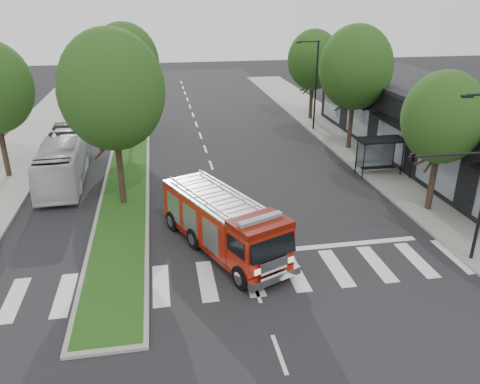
# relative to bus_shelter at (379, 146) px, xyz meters

# --- Properties ---
(ground) EXTENTS (140.00, 140.00, 0.00)m
(ground) POSITION_rel_bus_shelter_xyz_m (-11.20, -8.15, -2.04)
(ground) COLOR black
(ground) RESTS_ON ground
(sidewalk_right) EXTENTS (5.00, 80.00, 0.15)m
(sidewalk_right) POSITION_rel_bus_shelter_xyz_m (1.30, 1.85, -1.96)
(sidewalk_right) COLOR gray
(sidewalk_right) RESTS_ON ground
(median) EXTENTS (3.00, 50.00, 0.15)m
(median) POSITION_rel_bus_shelter_xyz_m (-17.20, 9.85, -1.96)
(median) COLOR gray
(median) RESTS_ON ground
(storefront_row) EXTENTS (8.00, 30.00, 5.00)m
(storefront_row) POSITION_rel_bus_shelter_xyz_m (5.80, 1.85, 0.46)
(storefront_row) COLOR black
(storefront_row) RESTS_ON ground
(bus_shelter) EXTENTS (3.20, 1.60, 2.61)m
(bus_shelter) POSITION_rel_bus_shelter_xyz_m (0.00, 0.00, 0.00)
(bus_shelter) COLOR black
(bus_shelter) RESTS_ON ground
(tree_right_near) EXTENTS (4.40, 4.40, 8.05)m
(tree_right_near) POSITION_rel_bus_shelter_xyz_m (0.30, -6.15, 3.47)
(tree_right_near) COLOR black
(tree_right_near) RESTS_ON ground
(tree_right_mid) EXTENTS (5.60, 5.60, 9.72)m
(tree_right_mid) POSITION_rel_bus_shelter_xyz_m (0.30, 5.85, 4.45)
(tree_right_mid) COLOR black
(tree_right_mid) RESTS_ON ground
(tree_right_far) EXTENTS (5.00, 5.00, 8.73)m
(tree_right_far) POSITION_rel_bus_shelter_xyz_m (0.30, 15.85, 3.80)
(tree_right_far) COLOR black
(tree_right_far) RESTS_ON ground
(tree_median_near) EXTENTS (5.80, 5.80, 10.16)m
(tree_median_near) POSITION_rel_bus_shelter_xyz_m (-17.20, -2.15, 4.77)
(tree_median_near) COLOR black
(tree_median_near) RESTS_ON ground
(tree_median_far) EXTENTS (5.60, 5.60, 9.72)m
(tree_median_far) POSITION_rel_bus_shelter_xyz_m (-17.20, 11.85, 4.45)
(tree_median_far) COLOR black
(tree_median_far) RESTS_ON ground
(streetlight_right_near) EXTENTS (4.08, 0.22, 8.00)m
(streetlight_right_near) POSITION_rel_bus_shelter_xyz_m (-1.59, -11.65, 2.63)
(streetlight_right_near) COLOR black
(streetlight_right_near) RESTS_ON ground
(streetlight_right_far) EXTENTS (2.11, 0.20, 8.00)m
(streetlight_right_far) POSITION_rel_bus_shelter_xyz_m (-0.85, 11.85, 2.44)
(streetlight_right_far) COLOR black
(streetlight_right_far) RESTS_ON ground
(fire_engine) EXTENTS (5.72, 8.81, 2.95)m
(fire_engine) POSITION_rel_bus_shelter_xyz_m (-12.06, -8.50, -0.62)
(fire_engine) COLOR #5E0D05
(fire_engine) RESTS_ON ground
(city_bus) EXTENTS (2.87, 10.67, 2.95)m
(city_bus) POSITION_rel_bus_shelter_xyz_m (-21.22, 2.81, -0.57)
(city_bus) COLOR silver
(city_bus) RESTS_ON ground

